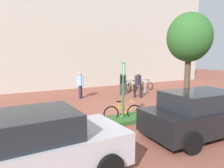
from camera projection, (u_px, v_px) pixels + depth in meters
ground_plane at (130, 109)px, 10.61m from camera, size 60.00×60.00×0.00m
building_facade at (76, 28)px, 17.06m from camera, size 28.00×1.20×10.00m
planter_strip at (135, 117)px, 8.84m from camera, size 7.00×1.10×0.16m
tree_sidewalk at (189, 38)px, 9.63m from camera, size 2.09×2.09×4.73m
parking_sign_post at (123, 83)px, 8.35m from camera, size 0.10×0.36×2.46m
bike_at_sign at (123, 112)px, 8.63m from camera, size 1.64×0.55×0.86m
bike_rack_cluster at (136, 86)px, 16.34m from camera, size 2.65×1.67×0.83m
bollard_steel at (145, 88)px, 14.29m from camera, size 0.16×0.16×0.90m
person_shirt_blue at (80, 83)px, 13.03m from camera, size 0.37×0.57×1.72m
person_suited_dark at (123, 81)px, 14.14m from camera, size 0.55×0.40×1.72m
person_suited_navy at (138, 83)px, 13.26m from camera, size 0.58×0.41×1.72m
car_silver_sedan at (27, 149)px, 4.37m from camera, size 4.36×2.15×1.54m
car_black_suv at (202, 113)px, 7.03m from camera, size 4.38×2.18×1.54m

